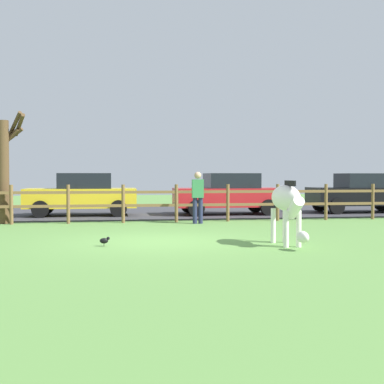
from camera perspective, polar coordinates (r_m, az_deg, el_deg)
ground_plane at (r=12.32m, az=-3.49°, el=-5.31°), size 60.00×60.00×0.00m
parking_asphalt at (r=21.55m, az=-6.06°, el=-2.22°), size 28.00×7.40×0.05m
paddock_fence at (r=17.19m, az=-7.39°, el=-0.98°), size 20.80×0.11×1.23m
bare_tree at (r=17.83m, az=-19.53°, el=2.70°), size 1.38×1.34×3.56m
zebra at (r=11.69m, az=10.17°, el=-1.15°), size 0.51×1.94×1.41m
crow_on_grass at (r=11.57m, az=-9.37°, el=-5.15°), size 0.22×0.10×0.20m
parked_car_black at (r=22.24m, az=17.69°, el=-0.06°), size 4.04×1.95×1.56m
parked_car_yellow at (r=19.93m, az=-11.72°, el=-0.21°), size 4.02×1.92×1.56m
parked_car_red at (r=20.17m, az=3.92°, el=-0.16°), size 4.01×1.90×1.56m
visitor_near_fence at (r=16.76m, az=0.62°, el=-0.32°), size 0.37×0.24×1.64m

